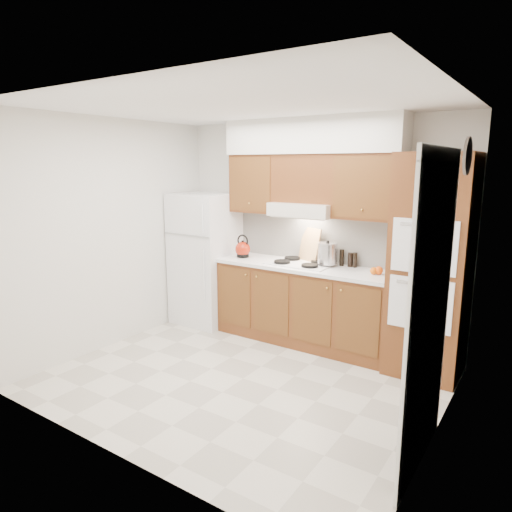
{
  "coord_description": "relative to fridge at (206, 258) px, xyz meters",
  "views": [
    {
      "loc": [
        2.43,
        -3.41,
        2.09
      ],
      "look_at": [
        -0.15,
        0.45,
        1.15
      ],
      "focal_mm": 32.0,
      "sensor_mm": 36.0,
      "label": 1
    }
  ],
  "objects": [
    {
      "name": "backsplash",
      "position": [
        1.43,
        0.34,
        0.36
      ],
      "size": [
        2.11,
        0.03,
        0.56
      ],
      "primitive_type": "cube",
      "color": "white",
      "rests_on": "countertop"
    },
    {
      "name": "condiment_b",
      "position": [
        1.97,
        0.26,
        0.16
      ],
      "size": [
        0.07,
        0.07,
        0.17
      ],
      "primitive_type": "cylinder",
      "rotation": [
        0.0,
        0.0,
        0.42
      ],
      "color": "black",
      "rests_on": "countertop"
    },
    {
      "name": "base_cabinets",
      "position": [
        1.43,
        0.06,
        -0.41
      ],
      "size": [
        2.11,
        0.6,
        0.9
      ],
      "primitive_type": "cube",
      "color": "brown",
      "rests_on": "floor"
    },
    {
      "name": "cutting_board",
      "position": [
        1.4,
        0.26,
        0.28
      ],
      "size": [
        0.33,
        0.22,
        0.41
      ],
      "primitive_type": "cube",
      "rotation": [
        -0.21,
        0.0,
        -0.4
      ],
      "color": "#AF7C5A",
      "rests_on": "countertop"
    },
    {
      "name": "kettle",
      "position": [
        0.59,
        0.01,
        0.18
      ],
      "size": [
        0.21,
        0.21,
        0.19
      ],
      "primitive_type": "sphere",
      "rotation": [
        0.0,
        0.0,
        -0.11
      ],
      "color": "#971C0B",
      "rests_on": "countertop"
    },
    {
      "name": "condiment_a",
      "position": [
        1.81,
        0.26,
        0.17
      ],
      "size": [
        0.06,
        0.06,
        0.19
      ],
      "primitive_type": "cylinder",
      "rotation": [
        0.0,
        0.0,
        -0.12
      ],
      "color": "black",
      "rests_on": "countertop"
    },
    {
      "name": "orange_near",
      "position": [
        2.27,
        0.04,
        0.12
      ],
      "size": [
        0.09,
        0.09,
        0.08
      ],
      "primitive_type": "sphere",
      "rotation": [
        0.0,
        0.0,
        -0.16
      ],
      "color": "orange",
      "rests_on": "countertop"
    },
    {
      "name": "doorway",
      "position": [
        3.19,
        -1.49,
        0.19
      ],
      "size": [
        0.02,
        0.9,
        2.1
      ],
      "primitive_type": "cube",
      "color": "black",
      "rests_on": "floor"
    },
    {
      "name": "upper_cab_over_hood",
      "position": [
        1.38,
        0.19,
        1.06
      ],
      "size": [
        0.75,
        0.33,
        0.55
      ],
      "primitive_type": "cube",
      "color": "brown",
      "rests_on": "range_hood"
    },
    {
      "name": "upper_cab_left",
      "position": [
        0.69,
        0.19,
        0.99
      ],
      "size": [
        0.63,
        0.33,
        0.7
      ],
      "primitive_type": "cube",
      "color": "brown",
      "rests_on": "wall_back"
    },
    {
      "name": "wall_back",
      "position": [
        1.41,
        0.36,
        0.44
      ],
      "size": [
        3.6,
        0.02,
        2.6
      ],
      "primitive_type": "cube",
      "color": "silver",
      "rests_on": "floor"
    },
    {
      "name": "condiment_c",
      "position": [
        1.92,
        0.26,
        0.16
      ],
      "size": [
        0.07,
        0.07,
        0.16
      ],
      "primitive_type": "cylinder",
      "rotation": [
        0.0,
        0.0,
        0.16
      ],
      "color": "black",
      "rests_on": "countertop"
    },
    {
      "name": "ceiling",
      "position": [
        1.41,
        -1.14,
        1.74
      ],
      "size": [
        3.6,
        3.6,
        0.0
      ],
      "primitive_type": "plane",
      "color": "white",
      "rests_on": "wall_back"
    },
    {
      "name": "floor",
      "position": [
        1.41,
        -1.14,
        -0.86
      ],
      "size": [
        3.6,
        3.6,
        0.0
      ],
      "primitive_type": "plane",
      "color": "beige",
      "rests_on": "ground"
    },
    {
      "name": "range_hood",
      "position": [
        1.38,
        0.13,
        0.71
      ],
      "size": [
        0.75,
        0.45,
        0.15
      ],
      "primitive_type": "cube",
      "color": "silver",
      "rests_on": "wall_back"
    },
    {
      "name": "orange_far",
      "position": [
        2.32,
        0.07,
        0.12
      ],
      "size": [
        0.12,
        0.12,
        0.09
      ],
      "primitive_type": "sphere",
      "rotation": [
        0.0,
        0.0,
        0.37
      ],
      "color": "#F7590D",
      "rests_on": "countertop"
    },
    {
      "name": "fridge",
      "position": [
        0.0,
        0.0,
        0.0
      ],
      "size": [
        0.75,
        0.72,
        1.72
      ],
      "primitive_type": "cube",
      "color": "white",
      "rests_on": "floor"
    },
    {
      "name": "countertop",
      "position": [
        1.43,
        0.05,
        0.06
      ],
      "size": [
        2.13,
        0.62,
        0.04
      ],
      "primitive_type": "cube",
      "color": "white",
      "rests_on": "base_cabinets"
    },
    {
      "name": "oven_cabinet",
      "position": [
        2.85,
        0.03,
        0.24
      ],
      "size": [
        0.7,
        0.65,
        2.2
      ],
      "primitive_type": "cube",
      "color": "brown",
      "rests_on": "floor"
    },
    {
      "name": "soffit",
      "position": [
        1.43,
        0.18,
        1.54
      ],
      "size": [
        2.13,
        0.36,
        0.4
      ],
      "primitive_type": "cube",
      "color": "silver",
      "rests_on": "wall_back"
    },
    {
      "name": "stock_pot",
      "position": [
        1.69,
        0.14,
        0.23
      ],
      "size": [
        0.25,
        0.25,
        0.23
      ],
      "primitive_type": "cylinder",
      "rotation": [
        0.0,
        0.0,
        -0.11
      ],
      "color": "silver",
      "rests_on": "cooktop"
    },
    {
      "name": "upper_cab_right",
      "position": [
        2.12,
        0.19,
        0.99
      ],
      "size": [
        0.73,
        0.33,
        0.7
      ],
      "primitive_type": "cube",
      "color": "brown",
      "rests_on": "wall_back"
    },
    {
      "name": "cooktop",
      "position": [
        1.38,
        0.07,
        0.09
      ],
      "size": [
        0.74,
        0.5,
        0.01
      ],
      "primitive_type": "cube",
      "color": "white",
      "rests_on": "countertop"
    },
    {
      "name": "wall_clock",
      "position": [
        3.19,
        -0.59,
        1.29
      ],
      "size": [
        0.02,
        0.3,
        0.3
      ],
      "primitive_type": "cylinder",
      "rotation": [
        0.0,
        1.57,
        0.0
      ],
      "color": "#3F3833",
      "rests_on": "wall_right"
    },
    {
      "name": "wall_right",
      "position": [
        3.21,
        -1.14,
        0.44
      ],
      "size": [
        0.02,
        3.0,
        2.6
      ],
      "primitive_type": "cube",
      "color": "silver",
      "rests_on": "floor"
    },
    {
      "name": "wall_left",
      "position": [
        -0.4,
        -1.14,
        0.44
      ],
      "size": [
        0.02,
        3.0,
        2.6
      ],
      "primitive_type": "cube",
      "color": "silver",
      "rests_on": "floor"
    }
  ]
}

